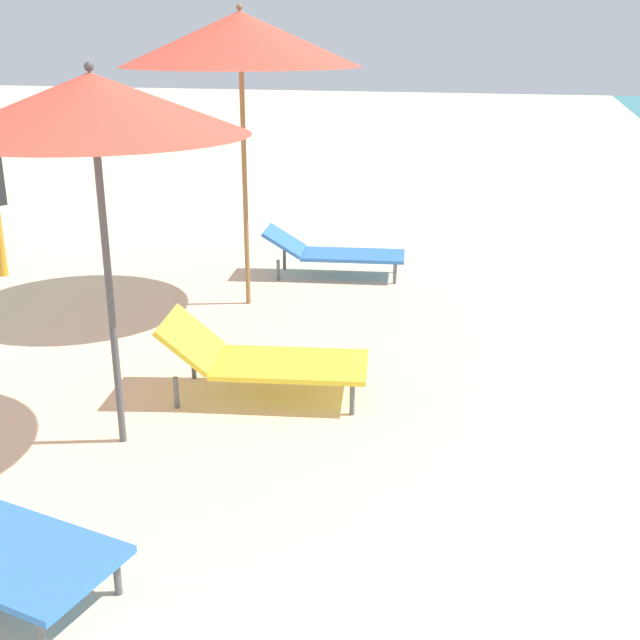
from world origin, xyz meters
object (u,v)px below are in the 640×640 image
Objects in this scene: umbrella_second at (92,105)px; lounger_second_shoreside at (261,358)px; lounger_farthest_shoreside at (333,251)px; umbrella_farthest at (240,39)px.

lounger_second_shoreside is (0.70, 0.96, -1.96)m from umbrella_second.
lounger_second_shoreside reaches higher than lounger_farthest_shoreside.
umbrella_second is 1.49× the size of lounger_farthest_shoreside.
umbrella_farthest is at bearing -125.34° from lounger_farthest_shoreside.
lounger_farthest_shoreside is (0.62, 1.21, -2.34)m from umbrella_farthest.
lounger_second_shoreside is 0.98× the size of lounger_farthest_shoreside.
lounger_second_shoreside is 3.29m from umbrella_farthest.
umbrella_farthest reaches higher than umbrella_second.
lounger_second_shoreside is 0.56× the size of umbrella_farthest.
umbrella_second is 1.52× the size of lounger_second_shoreside.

